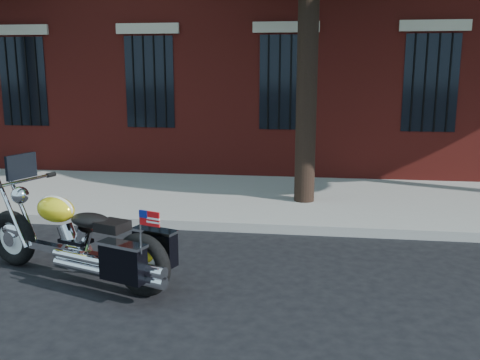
# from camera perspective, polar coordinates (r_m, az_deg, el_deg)

# --- Properties ---
(ground) EXTENTS (120.00, 120.00, 0.00)m
(ground) POSITION_cam_1_polar(r_m,az_deg,el_deg) (7.06, 2.13, -8.90)
(ground) COLOR black
(ground) RESTS_ON ground
(curb) EXTENTS (40.00, 0.16, 0.15)m
(curb) POSITION_cam_1_polar(r_m,az_deg,el_deg) (8.34, 3.12, -5.09)
(curb) COLOR gray
(curb) RESTS_ON ground
(sidewalk) EXTENTS (40.00, 3.60, 0.15)m
(sidewalk) POSITION_cam_1_polar(r_m,az_deg,el_deg) (10.15, 4.05, -2.03)
(sidewalk) COLOR gray
(sidewalk) RESTS_ON ground
(motorcycle) EXTENTS (2.69, 1.47, 1.47)m
(motorcycle) POSITION_cam_1_polar(r_m,az_deg,el_deg) (6.58, -16.56, -6.37)
(motorcycle) COLOR black
(motorcycle) RESTS_ON ground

